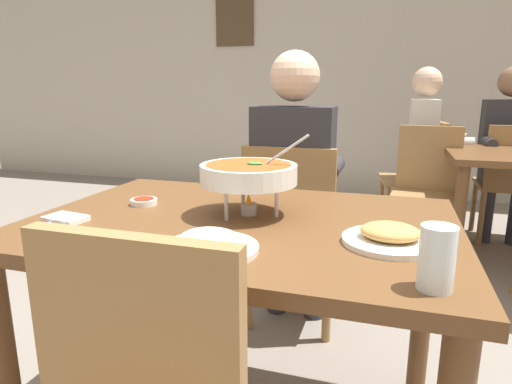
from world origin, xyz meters
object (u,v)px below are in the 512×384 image
appetizer_plate (390,236)px  patron_bg_left (427,142)px  curry_bowl (249,174)px  chair_bg_left (423,171)px  patron_bg_middle (507,144)px  sauce_dish (144,201)px  rice_plate (210,244)px  chair_diner_main (292,227)px  chair_bg_corner (426,184)px  diner_main (295,176)px  dining_table_main (242,253)px  drink_glass (437,261)px

appetizer_plate → patron_bg_left: 2.51m
curry_bowl → chair_bg_left: curry_bowl is taller
patron_bg_middle → sauce_dish: bearing=-124.2°
rice_plate → chair_bg_left: bearing=76.4°
chair_diner_main → chair_bg_corner: (0.67, 1.19, 0.00)m
diner_main → chair_bg_corner: size_ratio=1.46×
chair_diner_main → sauce_dish: chair_diner_main is taller
chair_bg_left → chair_bg_corner: (-0.01, -0.52, 0.00)m
appetizer_plate → diner_main: bearing=116.7°
chair_bg_corner → patron_bg_middle: bearing=42.0°
curry_bowl → appetizer_plate: (0.43, -0.15, -0.11)m
dining_table_main → appetizer_plate: (0.43, -0.10, 0.13)m
curry_bowl → chair_bg_corner: (0.66, 1.87, -0.38)m
chair_bg_corner → patron_bg_middle: patron_bg_middle is taller
curry_bowl → patron_bg_left: size_ratio=0.25×
patron_bg_left → rice_plate: bearing=-104.1°
sauce_dish → chair_bg_corner: bearing=60.7°
chair_diner_main → chair_bg_corner: bearing=60.6°
drink_glass → patron_bg_middle: bearing=75.3°
appetizer_plate → chair_bg_corner: (0.24, 2.02, -0.27)m
chair_diner_main → appetizer_plate: chair_diner_main is taller
chair_diner_main → diner_main: diner_main is taller
diner_main → dining_table_main: bearing=-90.0°
diner_main → chair_diner_main: bearing=-90.0°
diner_main → drink_glass: (0.52, -1.11, 0.07)m
sauce_dish → drink_glass: drink_glass is taller
diner_main → appetizer_plate: size_ratio=5.46×
sauce_dish → patron_bg_middle: (1.62, 2.38, -0.02)m
rice_plate → drink_glass: (0.50, -0.06, 0.04)m
diner_main → chair_bg_left: bearing=68.0°
rice_plate → appetizer_plate: size_ratio=1.00×
sauce_dish → patron_bg_middle: bearing=55.8°
curry_bowl → chair_bg_corner: size_ratio=0.37×
appetizer_plate → chair_diner_main: bearing=117.6°
dining_table_main → chair_bg_corner: chair_bg_corner is taller
curry_bowl → rice_plate: (0.01, -0.33, -0.11)m
sauce_dish → chair_bg_left: bearing=66.2°
chair_diner_main → chair_bg_corner: size_ratio=1.00×
curry_bowl → drink_glass: size_ratio=2.56×
chair_bg_corner → chair_diner_main: bearing=-119.4°
diner_main → drink_glass: diner_main is taller
chair_bg_left → drink_glass: bearing=-93.2°
dining_table_main → sauce_dish: size_ratio=14.07×
dining_table_main → patron_bg_left: 2.50m
diner_main → chair_bg_left: (0.68, 1.68, -0.24)m
chair_diner_main → patron_bg_left: size_ratio=0.69×
dining_table_main → curry_bowl: bearing=82.0°
chair_bg_left → chair_bg_corner: bearing=-90.6°
diner_main → appetizer_plate: (0.43, -0.86, 0.03)m
drink_glass → chair_bg_corner: chair_bg_corner is taller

